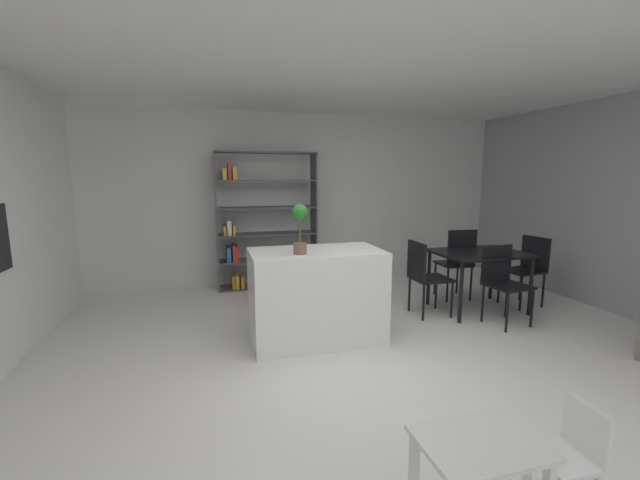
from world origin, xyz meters
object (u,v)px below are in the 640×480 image
kitchen_island (316,295)px  dining_chair_far (458,258)px  potted_plant_on_island (300,224)px  child_chair_right (572,453)px  dining_chair_window_side (528,265)px  dining_chair_near (502,277)px  dining_chair_island_side (424,272)px  open_bookshelf (258,224)px  dining_table (479,258)px  child_table (479,459)px

kitchen_island → dining_chair_far: (2.18, 0.76, 0.11)m
potted_plant_on_island → child_chair_right: size_ratio=0.85×
potted_plant_on_island → dining_chair_window_side: 3.26m
dining_chair_near → dining_chair_far: (0.00, 0.86, 0.05)m
child_chair_right → dining_chair_far: size_ratio=0.57×
kitchen_island → dining_chair_island_side: bearing=13.3°
open_bookshelf → dining_chair_window_side: open_bookshelf is taller
dining_table → dining_chair_window_side: 0.77m
kitchen_island → dining_chair_near: 2.18m
dining_chair_island_side → kitchen_island: bearing=104.2°
potted_plant_on_island → dining_chair_window_side: (3.15, 0.49, -0.69)m
potted_plant_on_island → dining_chair_near: potted_plant_on_island is taller
dining_chair_island_side → dining_chair_far: 0.87m
open_bookshelf → dining_chair_island_side: (1.75, -1.79, -0.43)m
potted_plant_on_island → dining_chair_far: potted_plant_on_island is taller
dining_chair_far → child_chair_right: bearing=68.9°
child_table → dining_chair_island_side: bearing=64.7°
child_table → dining_chair_window_side: size_ratio=0.62×
kitchen_island → dining_chair_window_side: bearing=6.7°
child_table → dining_chair_near: size_ratio=0.63×
potted_plant_on_island → child_table: size_ratio=0.86×
open_bookshelf → child_chair_right: open_bookshelf is taller
dining_table → kitchen_island: bearing=-171.3°
child_table → dining_table: size_ratio=0.51×
child_table → dining_table: bearing=53.0°
potted_plant_on_island → child_chair_right: (0.88, -2.25, -0.92)m
dining_chair_far → child_table: bearing=61.4°
open_bookshelf → dining_chair_far: (2.50, -1.37, -0.39)m
dining_chair_near → dining_chair_island_side: (-0.75, 0.44, 0.00)m
child_table → open_bookshelf: bearing=95.8°
open_bookshelf → dining_chair_window_side: (3.27, -1.79, -0.43)m
child_chair_right → dining_chair_near: (1.50, 2.30, 0.22)m
dining_chair_near → dining_table: bearing=81.0°
child_table → dining_chair_far: dining_chair_far is taller
dining_chair_far → dining_table: bearing=95.3°
dining_chair_island_side → dining_chair_window_side: 1.52m
potted_plant_on_island → dining_chair_far: size_ratio=0.49×
child_chair_right → dining_chair_window_side: size_ratio=0.62×
child_table → dining_chair_near: bearing=48.3°
potted_plant_on_island → child_table: bearing=-81.6°
open_bookshelf → child_table: open_bookshelf is taller
child_chair_right → dining_chair_near: dining_chair_near is taller
potted_plant_on_island → dining_chair_far: bearing=20.8°
child_table → dining_chair_near: 3.07m
dining_chair_near → dining_chair_island_side: bearing=142.3°
dining_chair_island_side → dining_chair_far: bearing=-59.6°
kitchen_island → child_chair_right: (0.68, -2.40, -0.16)m
dining_chair_far → dining_chair_window_side: bearing=155.7°
child_table → dining_table: dining_table is taller
dining_chair_window_side → dining_chair_far: size_ratio=0.92×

